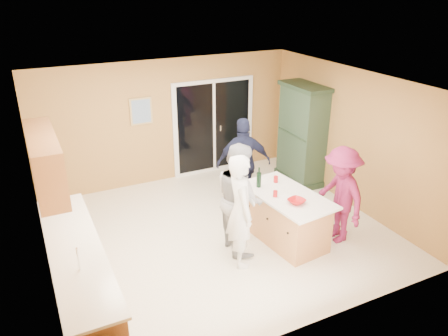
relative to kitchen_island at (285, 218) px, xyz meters
name	(u,v)px	position (x,y,z in m)	size (l,w,h in m)	color
floor	(219,232)	(-0.90, 0.68, -0.40)	(5.50, 5.50, 0.00)	white
ceiling	(218,84)	(-0.90, 0.68, 2.20)	(5.50, 5.00, 0.10)	white
wall_back	(167,122)	(-0.90, 3.18, 0.90)	(5.50, 0.10, 2.60)	tan
wall_front	(311,240)	(-0.90, -1.82, 0.90)	(5.50, 0.10, 2.60)	tan
wall_left	(37,198)	(-3.65, 0.68, 0.90)	(0.10, 5.00, 2.60)	tan
wall_right	(351,138)	(1.85, 0.68, 0.90)	(0.10, 5.00, 2.60)	tan
left_cabinet_run	(81,285)	(-3.35, -0.37, 0.06)	(0.65, 3.05, 1.24)	tan
upper_cabinets	(45,162)	(-3.48, 0.48, 1.48)	(0.35, 1.60, 0.75)	tan
sliding_door	(214,127)	(0.15, 3.14, 0.65)	(1.90, 0.07, 2.10)	white
framed_picture	(141,111)	(-1.45, 3.16, 1.20)	(0.46, 0.04, 0.56)	tan
kitchen_island	(285,218)	(0.00, 0.00, 0.00)	(1.05, 1.70, 0.85)	tan
green_hutch	(302,136)	(1.59, 1.84, 0.63)	(0.61, 1.15, 2.11)	#203523
woman_white	(241,211)	(-0.96, -0.22, 0.49)	(0.65, 0.43, 1.79)	silver
woman_grey	(239,198)	(-0.79, 0.15, 0.50)	(0.87, 0.68, 1.80)	#9C9D9F
woman_navy	(244,163)	(-0.04, 1.39, 0.48)	(1.02, 0.43, 1.75)	#1B223D
woman_magenta	(340,195)	(0.80, -0.36, 0.43)	(1.07, 0.61, 1.65)	#8B1E4D
serving_bowl	(297,201)	(-0.03, -0.32, 0.48)	(0.26, 0.26, 0.06)	#B21315
tulip_vase	(60,199)	(-3.35, 0.87, 0.72)	(0.19, 0.13, 0.36)	#AF1117
tumbler_near	(275,194)	(-0.21, 0.01, 0.50)	(0.07, 0.07, 0.10)	#B21315
tumbler_far	(276,179)	(0.08, 0.46, 0.51)	(0.08, 0.08, 0.11)	#B21315
wine_bottle	(259,179)	(-0.27, 0.44, 0.59)	(0.08, 0.08, 0.35)	black
white_plate	(286,198)	(-0.09, -0.11, 0.46)	(0.23, 0.23, 0.02)	white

